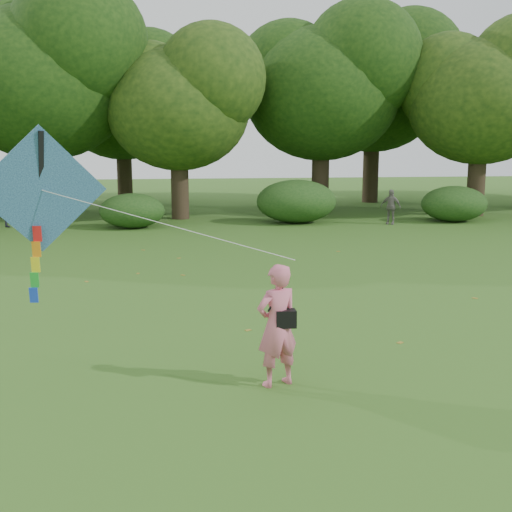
{
  "coord_description": "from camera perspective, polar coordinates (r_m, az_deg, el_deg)",
  "views": [
    {
      "loc": [
        -2.32,
        -9.49,
        3.63
      ],
      "look_at": [
        -0.83,
        2.0,
        1.5
      ],
      "focal_mm": 45.0,
      "sensor_mm": 36.0,
      "label": 1
    }
  ],
  "objects": [
    {
      "name": "shrub_band",
      "position": [
        27.28,
        -4.0,
        4.55
      ],
      "size": [
        39.15,
        3.22,
        1.88
      ],
      "color": "#264919",
      "rests_on": "ground"
    },
    {
      "name": "bystander_right",
      "position": [
        28.09,
        11.88,
        4.3
      ],
      "size": [
        0.94,
        0.78,
        1.5
      ],
      "primitive_type": "imported",
      "rotation": [
        0.0,
        0.0,
        -0.56
      ],
      "color": "slate",
      "rests_on": "ground"
    },
    {
      "name": "bystander_left",
      "position": [
        28.34,
        -21.6,
        4.15
      ],
      "size": [
        0.95,
        0.78,
        1.8
      ],
      "primitive_type": "imported",
      "rotation": [
        0.0,
        0.0,
        0.12
      ],
      "color": "#2B2B3A",
      "rests_on": "ground"
    },
    {
      "name": "flying_kite",
      "position": [
        11.07,
        -18.56,
        5.31
      ],
      "size": [
        4.89,
        2.22,
        2.94
      ],
      "color": "#24339D",
      "rests_on": "ground"
    },
    {
      "name": "ground",
      "position": [
        10.42,
        6.03,
        -10.03
      ],
      "size": [
        100.0,
        100.0,
        0.0
      ],
      "primitive_type": "plane",
      "color": "#265114",
      "rests_on": "ground"
    },
    {
      "name": "tree_line",
      "position": [
        32.67,
        -0.36,
        13.87
      ],
      "size": [
        54.7,
        15.3,
        9.48
      ],
      "color": "#3A2D1E",
      "rests_on": "ground"
    },
    {
      "name": "fallen_leaves",
      "position": [
        15.84,
        -0.88,
        -2.81
      ],
      "size": [
        9.24,
        15.58,
        0.01
      ],
      "color": "olive",
      "rests_on": "ground"
    },
    {
      "name": "man_kite_flyer",
      "position": [
        9.48,
        1.89,
        -6.19
      ],
      "size": [
        0.79,
        0.66,
        1.84
      ],
      "primitive_type": "imported",
      "rotation": [
        0.0,
        0.0,
        3.54
      ],
      "color": "#DF6883",
      "rests_on": "ground"
    },
    {
      "name": "crossbody_bag",
      "position": [
        9.44,
        2.62,
        -5.5
      ],
      "size": [
        0.43,
        0.2,
        0.72
      ],
      "color": "black",
      "rests_on": "ground"
    }
  ]
}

